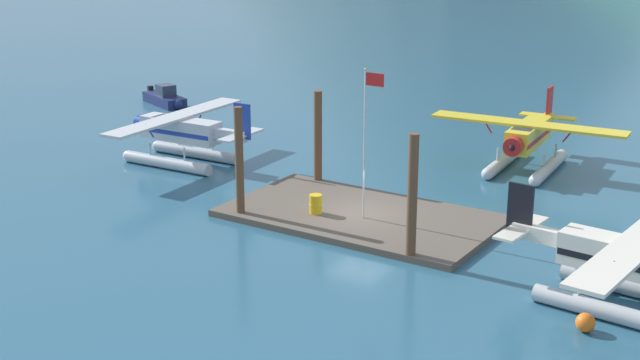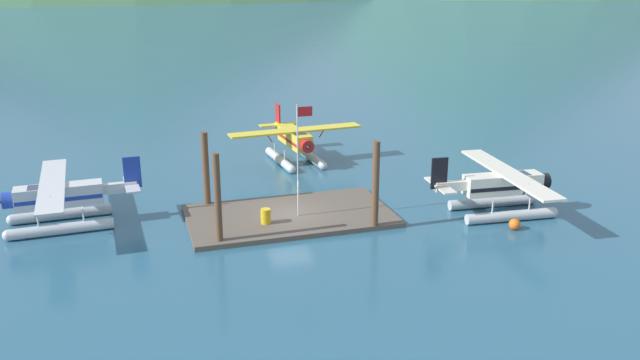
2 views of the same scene
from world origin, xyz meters
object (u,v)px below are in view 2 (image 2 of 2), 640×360
Objects in this scene: seaplane_cream_stbd_aft at (503,189)px; seaplane_silver_port_fwd at (59,201)px; flagpole at (299,148)px; fuel_drum at (266,216)px; mooring_buoy at (515,224)px; seaplane_yellow_bow_right at (295,143)px.

seaplane_cream_stbd_aft and seaplane_silver_port_fwd have the same top height.
flagpole is 7.67× the size of fuel_drum.
flagpole is at bearing 16.36° from fuel_drum.
fuel_drum is 0.08× the size of seaplane_cream_stbd_aft.
mooring_buoy is 0.06× the size of seaplane_cream_stbd_aft.
seaplane_silver_port_fwd is 1.00× the size of seaplane_yellow_bow_right.
flagpole reaches higher than mooring_buoy.
seaplane_yellow_bow_right reaches higher than fuel_drum.
seaplane_silver_port_fwd is 18.88m from seaplane_yellow_bow_right.
fuel_drum is at bearing -112.00° from seaplane_yellow_bow_right.
seaplane_silver_port_fwd is (-25.66, 5.65, 0.00)m from seaplane_cream_stbd_aft.
mooring_buoy is 0.06× the size of seaplane_silver_port_fwd.
flagpole is 4.38m from fuel_drum.
seaplane_cream_stbd_aft is at bearing -7.67° from fuel_drum.
seaplane_silver_port_fwd is at bearing -151.10° from seaplane_yellow_bow_right.
fuel_drum reaches higher than mooring_buoy.
flagpole is at bearing 156.03° from mooring_buoy.
fuel_drum is 0.08× the size of seaplane_yellow_bow_right.
seaplane_silver_port_fwd is at bearing 167.58° from seaplane_cream_stbd_aft.
seaplane_cream_stbd_aft is 17.37m from seaplane_yellow_bow_right.
seaplane_silver_port_fwd is (-25.01, 8.15, 1.25)m from mooring_buoy.
fuel_drum is 1.33× the size of mooring_buoy.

